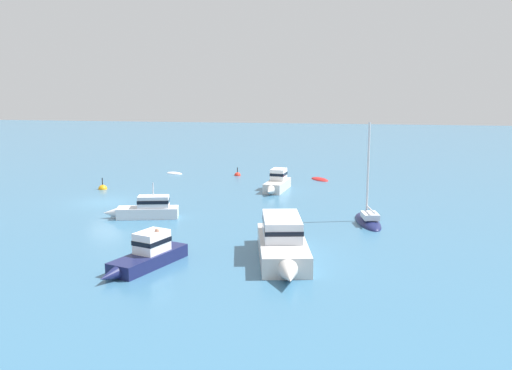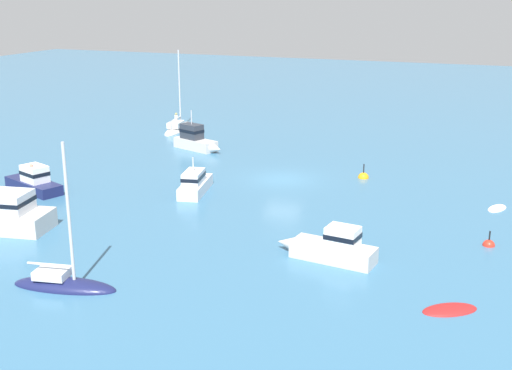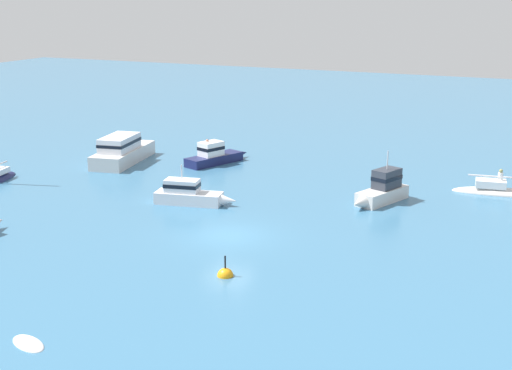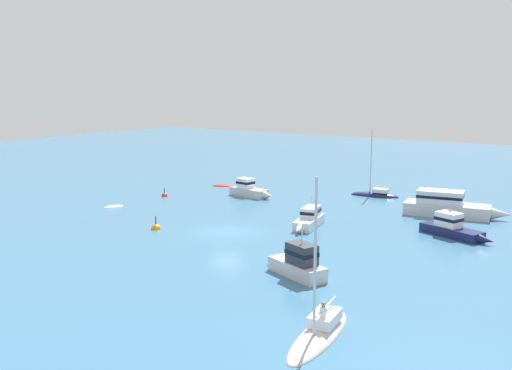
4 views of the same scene
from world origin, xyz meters
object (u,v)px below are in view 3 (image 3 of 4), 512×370
object	(u,v)px
ketch	(501,192)
motor_cruiser_1	(190,194)
motor_cruiser	(382,190)
powerboat	(215,155)
launch	(123,150)
channel_buoy	(225,276)
rib	(28,344)

from	to	relation	value
ketch	motor_cruiser_1	bearing A→B (deg)	-157.34
motor_cruiser	motor_cruiser_1	size ratio (longest dim) A/B	0.94
powerboat	launch	world-z (taller)	launch
motor_cruiser	motor_cruiser_1	xyz separation A→B (m)	(-5.21, 10.75, -0.16)
powerboat	motor_cruiser	bearing A→B (deg)	-88.24
channel_buoy	ketch	bearing A→B (deg)	-27.12
launch	channel_buoy	size ratio (longest dim) A/B	6.42
ketch	channel_buoy	size ratio (longest dim) A/B	5.59
launch	ketch	world-z (taller)	ketch
channel_buoy	motor_cruiser_1	bearing A→B (deg)	37.21
rib	channel_buoy	distance (m)	9.72
motor_cruiser_1	motor_cruiser	bearing A→B (deg)	14.36
powerboat	launch	size ratio (longest dim) A/B	0.67
ketch	launch	bearing A→B (deg)	177.17
motor_cruiser	launch	distance (m)	21.09
motor_cruiser	ketch	world-z (taller)	ketch
rib	ketch	bearing A→B (deg)	-94.63
powerboat	ketch	distance (m)	20.87
powerboat	rib	distance (m)	29.43
powerboat	ketch	size ratio (longest dim) A/B	0.76
powerboat	channel_buoy	xyz separation A→B (m)	(-19.64, -10.71, -0.64)
motor_cruiser	ketch	distance (m)	8.38
rib	ketch	distance (m)	31.96
rib	ketch	world-z (taller)	ketch
motor_cruiser	channel_buoy	bearing A→B (deg)	7.01
launch	channel_buoy	xyz separation A→B (m)	(-17.29, -17.39, -0.88)
rib	launch	xyz separation A→B (m)	(26.25, 13.62, 0.89)
motor_cruiser	ketch	size ratio (longest dim) A/B	0.64
motor_cruiser_1	channel_buoy	distance (m)	11.94
rib	channel_buoy	world-z (taller)	channel_buoy
rib	motor_cruiser_1	bearing A→B (deg)	-58.25
motor_cruiser	powerboat	size ratio (longest dim) A/B	0.84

